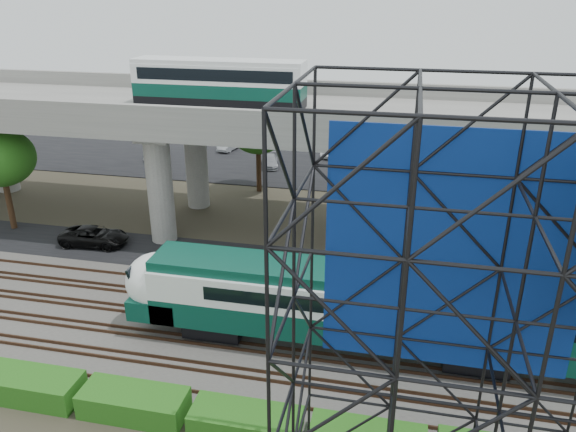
# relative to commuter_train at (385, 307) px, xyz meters

# --- Properties ---
(ground) EXTENTS (140.00, 140.00, 0.00)m
(ground) POSITION_rel_commuter_train_xyz_m (-6.19, -2.00, -2.88)
(ground) COLOR #474233
(ground) RESTS_ON ground
(ballast_bed) EXTENTS (90.00, 12.00, 0.20)m
(ballast_bed) POSITION_rel_commuter_train_xyz_m (-6.19, 0.00, -2.78)
(ballast_bed) COLOR slate
(ballast_bed) RESTS_ON ground
(service_road) EXTENTS (90.00, 5.00, 0.08)m
(service_road) POSITION_rel_commuter_train_xyz_m (-6.19, 8.50, -2.84)
(service_road) COLOR black
(service_road) RESTS_ON ground
(parking_lot) EXTENTS (90.00, 18.00, 0.08)m
(parking_lot) POSITION_rel_commuter_train_xyz_m (-6.19, 32.00, -2.84)
(parking_lot) COLOR black
(parking_lot) RESTS_ON ground
(harbor_water) EXTENTS (140.00, 40.00, 0.03)m
(harbor_water) POSITION_rel_commuter_train_xyz_m (-6.19, 54.00, -2.87)
(harbor_water) COLOR #3F5C67
(harbor_water) RESTS_ON ground
(rail_tracks) EXTENTS (90.00, 9.52, 0.16)m
(rail_tracks) POSITION_rel_commuter_train_xyz_m (-6.19, -0.00, -2.60)
(rail_tracks) COLOR #472D1E
(rail_tracks) RESTS_ON ballast_bed
(commuter_train) EXTENTS (29.30, 3.06, 4.30)m
(commuter_train) POSITION_rel_commuter_train_xyz_m (0.00, 0.00, 0.00)
(commuter_train) COLOR black
(commuter_train) RESTS_ON rail_tracks
(overpass) EXTENTS (80.00, 12.00, 12.40)m
(overpass) POSITION_rel_commuter_train_xyz_m (-6.67, 14.00, 5.33)
(overpass) COLOR #9E9B93
(overpass) RESTS_ON ground
(scaffold_tower) EXTENTS (9.36, 6.36, 15.00)m
(scaffold_tower) POSITION_rel_commuter_train_xyz_m (2.08, -9.98, 4.59)
(scaffold_tower) COLOR black
(scaffold_tower) RESTS_ON ground
(hedge_strip) EXTENTS (34.60, 1.80, 1.20)m
(hedge_strip) POSITION_rel_commuter_train_xyz_m (-5.19, -6.30, -2.32)
(hedge_strip) COLOR #1E5D15
(hedge_strip) RESTS_ON ground
(trees) EXTENTS (40.94, 16.94, 7.69)m
(trees) POSITION_rel_commuter_train_xyz_m (-10.86, 14.17, 2.69)
(trees) COLOR #382314
(trees) RESTS_ON ground
(suv) EXTENTS (4.89, 2.52, 1.32)m
(suv) POSITION_rel_commuter_train_xyz_m (-20.62, 8.59, -2.14)
(suv) COLOR black
(suv) RESTS_ON service_road
(parked_cars) EXTENTS (37.04, 9.25, 1.24)m
(parked_cars) POSITION_rel_commuter_train_xyz_m (-5.11, 31.72, -2.22)
(parked_cars) COLOR silver
(parked_cars) RESTS_ON parking_lot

